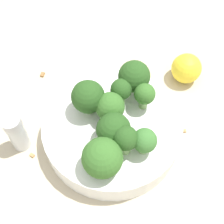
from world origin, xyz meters
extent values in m
plane|color=beige|center=(0.00, 0.00, 0.00)|extent=(3.00, 3.00, 0.00)
cylinder|color=white|center=(0.00, 0.00, 0.02)|extent=(0.23, 0.23, 0.05)
cylinder|color=#7A9E5B|center=(0.01, 0.03, 0.06)|extent=(0.02, 0.02, 0.02)
sphere|color=#28511E|center=(0.01, 0.03, 0.07)|extent=(0.05, 0.05, 0.05)
cylinder|color=#8EB770|center=(-0.02, -0.03, 0.06)|extent=(0.01, 0.01, 0.03)
sphere|color=#28511E|center=(-0.02, -0.03, 0.08)|extent=(0.03, 0.03, 0.03)
cylinder|color=#7A9E5B|center=(0.03, 0.07, 0.06)|extent=(0.02, 0.02, 0.02)
sphere|color=#386B28|center=(0.03, 0.07, 0.08)|extent=(0.06, 0.06, 0.06)
cylinder|color=#7A9E5B|center=(-0.05, -0.05, 0.06)|extent=(0.01, 0.01, 0.03)
sphere|color=#28511E|center=(-0.05, -0.05, 0.08)|extent=(0.05, 0.05, 0.05)
cylinder|color=#84AD66|center=(-0.01, 0.05, 0.06)|extent=(0.02, 0.02, 0.03)
sphere|color=#28511E|center=(-0.01, 0.05, 0.08)|extent=(0.04, 0.04, 0.04)
cylinder|color=#8EB770|center=(0.00, -0.01, 0.06)|extent=(0.02, 0.02, 0.02)
sphere|color=#386B28|center=(0.00, -0.01, 0.08)|extent=(0.05, 0.05, 0.05)
cylinder|color=#84AD66|center=(0.03, -0.03, 0.06)|extent=(0.02, 0.02, 0.03)
sphere|color=#28511E|center=(0.03, -0.03, 0.08)|extent=(0.05, 0.05, 0.05)
cylinder|color=#7A9E5B|center=(-0.06, -0.02, 0.06)|extent=(0.02, 0.02, 0.03)
sphere|color=#386B28|center=(-0.06, -0.02, 0.08)|extent=(0.03, 0.03, 0.03)
cylinder|color=#84AD66|center=(-0.03, 0.06, 0.06)|extent=(0.02, 0.02, 0.02)
sphere|color=#3D7533|center=(-0.03, 0.06, 0.08)|extent=(0.04, 0.04, 0.04)
cylinder|color=silver|center=(0.15, -0.03, 0.03)|extent=(0.03, 0.03, 0.06)
cylinder|color=#B7B7BC|center=(0.15, -0.03, 0.07)|extent=(0.03, 0.03, 0.02)
sphere|color=yellow|center=(-0.17, -0.09, 0.03)|extent=(0.06, 0.06, 0.06)
cube|color=#AD7F4C|center=(0.14, 0.00, 0.00)|extent=(0.01, 0.01, 0.01)
cube|color=olive|center=(0.10, -0.17, 0.00)|extent=(0.01, 0.01, 0.01)
cube|color=#AD7F4C|center=(-0.12, 0.02, 0.00)|extent=(0.01, 0.01, 0.01)
camera|label=1|loc=(0.07, 0.24, 0.48)|focal=50.00mm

